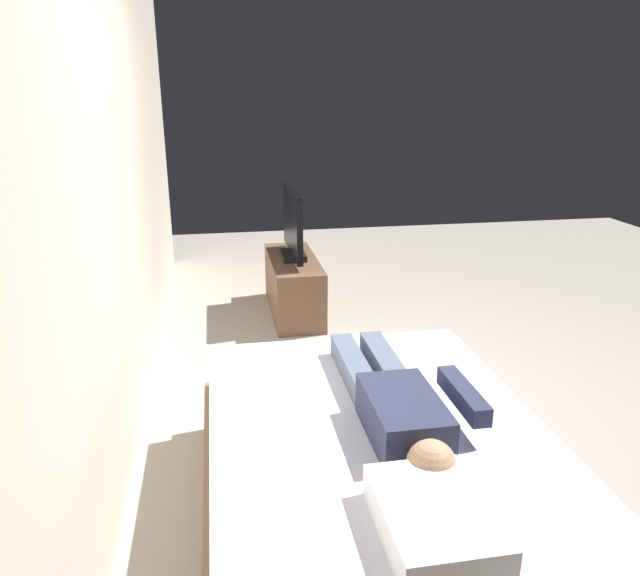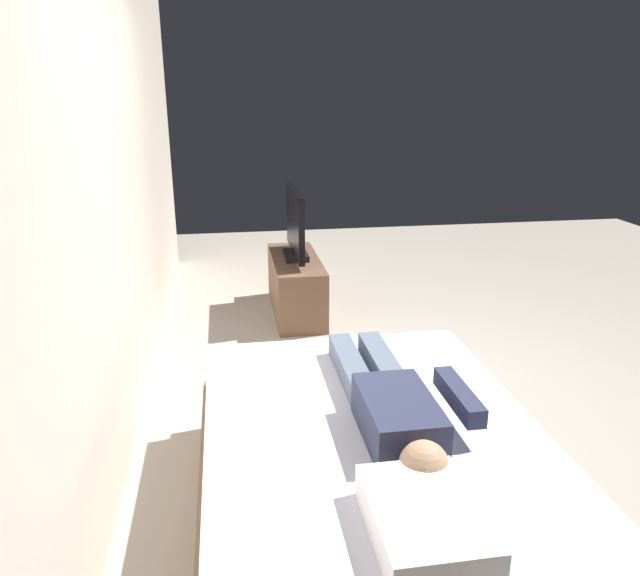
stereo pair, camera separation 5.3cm
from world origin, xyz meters
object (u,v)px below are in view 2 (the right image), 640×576
at_px(bed, 371,481).
at_px(pillow, 424,521).
at_px(tv_stand, 296,286).
at_px(person, 392,403).
at_px(tv, 295,226).
at_px(remote, 468,394).

xyz_separation_m(bed, pillow, (-0.67, -0.00, 0.34)).
distance_m(bed, pillow, 0.75).
height_order(bed, tv_stand, bed).
bearing_deg(pillow, person, -7.50).
bearing_deg(bed, tv, -0.23).
xyz_separation_m(bed, tv, (2.79, -0.01, 0.52)).
bearing_deg(tv, person, -178.33).
xyz_separation_m(person, remote, (0.15, -0.40, -0.07)).
bearing_deg(tv, pillow, 179.82).
bearing_deg(remote, person, 110.47).
relative_size(person, tv_stand, 1.15).
relative_size(tv_stand, tv, 1.25).
distance_m(pillow, tv, 3.46).
bearing_deg(pillow, remote, -30.37).
height_order(remote, tv, tv).
relative_size(bed, pillow, 4.11).
height_order(person, remote, person).
bearing_deg(tv_stand, bed, 179.77).
height_order(remote, tv_stand, remote).
xyz_separation_m(bed, tv_stand, (2.79, -0.01, -0.01)).
bearing_deg(bed, pillow, -180.00).
distance_m(tv_stand, tv, 0.53).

